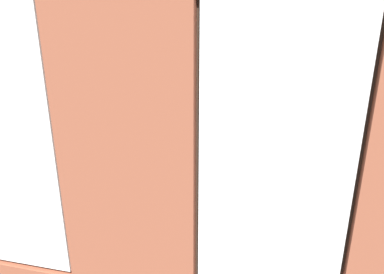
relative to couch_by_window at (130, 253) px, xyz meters
name	(u,v)px	position (x,y,z in m)	size (l,w,h in m)	color
ground_plane	(205,191)	(-0.32, -2.12, -0.38)	(6.47, 6.31, 0.10)	brown
brick_wall_with_windows	(126,150)	(-0.32, 0.65, 1.39)	(5.87, 0.30, 3.46)	#9E5138
white_wall_right	(14,69)	(2.56, -1.92, 1.40)	(0.10, 5.31, 3.46)	silver
couch_by_window	(130,253)	(0.00, 0.00, 0.00)	(2.08, 0.87, 0.80)	black
couch_left	(368,189)	(-2.55, -2.02, 0.00)	(0.92, 1.93, 0.80)	black
coffee_table	(180,166)	(0.05, -2.02, 0.05)	(1.46, 0.71, 0.43)	olive
cup_ceramic	(185,163)	(-0.06, -1.92, 0.15)	(0.08, 0.08, 0.09)	#4C4C51
table_plant_small	(208,153)	(-0.35, -2.15, 0.25)	(0.18, 0.18, 0.28)	#9E5638
remote_silver	(180,162)	(0.05, -2.02, 0.12)	(0.05, 0.17, 0.02)	#B2B2B7
remote_gray	(170,158)	(0.23, -2.11, 0.12)	(0.05, 0.17, 0.02)	#59595B
media_console	(41,165)	(2.26, -1.81, -0.07)	(0.92, 0.42, 0.52)	black
tv_flatscreen	(35,126)	(2.26, -1.81, 0.58)	(1.13, 0.20, 0.77)	black
papasan_chair	(224,122)	(-0.27, -4.18, 0.10)	(1.01, 1.01, 0.66)	olive
potted_plant_mid_room_small	(284,155)	(-1.45, -2.83, 0.05)	(0.43, 0.43, 0.57)	gray
potted_plant_near_tv	(31,169)	(1.72, -0.90, 0.32)	(0.91, 0.90, 1.40)	brown
potted_plant_foreground_right	(120,99)	(1.96, -4.23, 0.41)	(0.80, 0.87, 1.35)	gray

